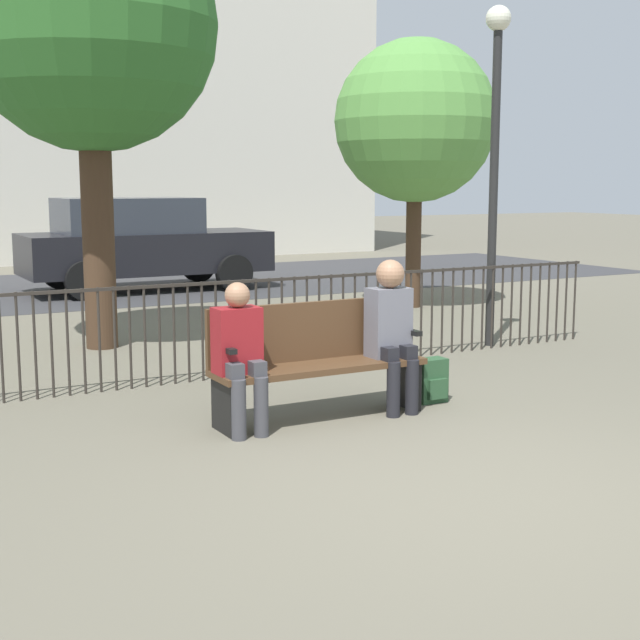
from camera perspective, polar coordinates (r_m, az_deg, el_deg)
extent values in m
plane|color=#605B4C|center=(5.58, 9.91, -10.85)|extent=(80.00, 80.00, 0.00)
cube|color=#4C331E|center=(7.05, 0.00, -3.02)|extent=(1.76, 0.45, 0.05)
cube|color=#4C331E|center=(7.17, -0.75, -0.70)|extent=(1.76, 0.05, 0.47)
cube|color=black|center=(6.75, -6.13, -5.55)|extent=(0.06, 0.38, 0.40)
cube|color=black|center=(7.51, 5.49, -4.07)|extent=(0.06, 0.38, 0.40)
cube|color=black|center=(6.65, -6.19, -1.79)|extent=(0.06, 0.38, 0.04)
cube|color=black|center=(7.43, 5.54, -0.68)|extent=(0.06, 0.38, 0.04)
cylinder|color=#3D3D42|center=(6.55, -5.22, -5.75)|extent=(0.11, 0.11, 0.45)
cylinder|color=#3D3D42|center=(6.62, -3.79, -5.57)|extent=(0.11, 0.11, 0.45)
cube|color=#3D3D42|center=(6.58, -5.61, -3.23)|extent=(0.11, 0.20, 0.12)
cube|color=#3D3D42|center=(6.65, -4.18, -3.08)|extent=(0.11, 0.20, 0.12)
cube|color=maroon|center=(6.69, -5.34, -1.30)|extent=(0.34, 0.22, 0.50)
sphere|color=#A37556|center=(6.62, -5.31, 1.61)|extent=(0.19, 0.19, 0.19)
cylinder|color=black|center=(7.18, 4.72, -4.46)|extent=(0.11, 0.11, 0.45)
cylinder|color=black|center=(7.28, 5.91, -4.29)|extent=(0.11, 0.11, 0.45)
cube|color=black|center=(7.21, 4.30, -2.17)|extent=(0.11, 0.20, 0.12)
cube|color=black|center=(7.30, 5.49, -2.04)|extent=(0.11, 0.20, 0.12)
cube|color=slate|center=(7.31, 4.40, -0.15)|extent=(0.34, 0.22, 0.57)
sphere|color=#A37556|center=(7.25, 4.52, 2.96)|extent=(0.23, 0.23, 0.23)
cube|color=#284C2D|center=(7.71, 7.11, -3.85)|extent=(0.26, 0.16, 0.38)
cube|color=#284C2D|center=(7.64, 7.54, -4.40)|extent=(0.18, 0.04, 0.17)
cylinder|color=#2D2823|center=(8.02, -19.74, -1.73)|extent=(0.02, 0.02, 0.95)
cylinder|color=#2D2823|center=(8.04, -18.75, -1.65)|extent=(0.02, 0.02, 0.95)
cylinder|color=#2D2823|center=(8.07, -17.78, -1.57)|extent=(0.02, 0.02, 0.95)
cylinder|color=#2D2823|center=(8.10, -16.80, -1.49)|extent=(0.02, 0.02, 0.95)
cylinder|color=#2D2823|center=(8.13, -15.84, -1.42)|extent=(0.02, 0.02, 0.95)
cylinder|color=#2D2823|center=(8.16, -14.88, -1.34)|extent=(0.02, 0.02, 0.95)
cylinder|color=#2D2823|center=(8.19, -13.93, -1.26)|extent=(0.02, 0.02, 0.95)
cylinder|color=#2D2823|center=(8.23, -12.99, -1.19)|extent=(0.02, 0.02, 0.95)
cylinder|color=#2D2823|center=(8.26, -12.06, -1.11)|extent=(0.02, 0.02, 0.95)
cylinder|color=#2D2823|center=(8.31, -11.14, -1.03)|extent=(0.02, 0.02, 0.95)
cylinder|color=#2D2823|center=(8.35, -10.22, -0.96)|extent=(0.02, 0.02, 0.95)
cylinder|color=#2D2823|center=(8.39, -9.32, -0.88)|extent=(0.02, 0.02, 0.95)
cylinder|color=#2D2823|center=(8.44, -8.42, -0.81)|extent=(0.02, 0.02, 0.95)
cylinder|color=#2D2823|center=(8.49, -7.53, -0.74)|extent=(0.02, 0.02, 0.95)
cylinder|color=#2D2823|center=(8.54, -6.66, -0.66)|extent=(0.02, 0.02, 0.95)
cylinder|color=#2D2823|center=(8.59, -5.80, -0.59)|extent=(0.02, 0.02, 0.95)
cylinder|color=#2D2823|center=(8.65, -4.94, -0.52)|extent=(0.02, 0.02, 0.95)
cylinder|color=#2D2823|center=(8.70, -4.10, -0.45)|extent=(0.02, 0.02, 0.95)
cylinder|color=#2D2823|center=(8.76, -3.27, -0.38)|extent=(0.02, 0.02, 0.95)
cylinder|color=#2D2823|center=(8.82, -2.45, -0.31)|extent=(0.02, 0.02, 0.95)
cylinder|color=#2D2823|center=(8.88, -1.64, -0.24)|extent=(0.02, 0.02, 0.95)
cylinder|color=#2D2823|center=(8.95, -0.84, -0.18)|extent=(0.02, 0.02, 0.95)
cylinder|color=#2D2823|center=(9.01, -0.06, -0.11)|extent=(0.02, 0.02, 0.95)
cylinder|color=#2D2823|center=(9.08, 0.72, -0.05)|extent=(0.02, 0.02, 0.95)
cylinder|color=#2D2823|center=(9.15, 1.48, 0.02)|extent=(0.02, 0.02, 0.95)
cylinder|color=#2D2823|center=(9.22, 2.23, 0.08)|extent=(0.02, 0.02, 0.95)
cylinder|color=#2D2823|center=(9.29, 2.97, 0.14)|extent=(0.02, 0.02, 0.95)
cylinder|color=#2D2823|center=(9.37, 3.70, 0.21)|extent=(0.02, 0.02, 0.95)
cylinder|color=#2D2823|center=(9.44, 4.42, 0.27)|extent=(0.02, 0.02, 0.95)
cylinder|color=#2D2823|center=(9.52, 5.12, 0.33)|extent=(0.02, 0.02, 0.95)
cylinder|color=#2D2823|center=(9.60, 5.82, 0.38)|extent=(0.02, 0.02, 0.95)
cylinder|color=#2D2823|center=(9.68, 6.50, 0.44)|extent=(0.02, 0.02, 0.95)
cylinder|color=#2D2823|center=(9.76, 7.17, 0.50)|extent=(0.02, 0.02, 0.95)
cylinder|color=#2D2823|center=(9.84, 7.83, 0.55)|extent=(0.02, 0.02, 0.95)
cylinder|color=#2D2823|center=(9.92, 8.48, 0.61)|extent=(0.02, 0.02, 0.95)
cylinder|color=#2D2823|center=(10.01, 9.12, 0.66)|extent=(0.02, 0.02, 0.95)
cylinder|color=#2D2823|center=(10.09, 9.75, 0.71)|extent=(0.02, 0.02, 0.95)
cylinder|color=#2D2823|center=(10.18, 10.37, 0.76)|extent=(0.02, 0.02, 0.95)
cylinder|color=#2D2823|center=(10.27, 10.97, 0.81)|extent=(0.02, 0.02, 0.95)
cylinder|color=#2D2823|center=(10.36, 11.57, 0.86)|extent=(0.02, 0.02, 0.95)
cylinder|color=#2D2823|center=(10.45, 12.15, 0.91)|extent=(0.02, 0.02, 0.95)
cylinder|color=#2D2823|center=(10.54, 12.73, 0.96)|extent=(0.02, 0.02, 0.95)
cylinder|color=#2D2823|center=(10.63, 13.30, 1.01)|extent=(0.02, 0.02, 0.95)
cylinder|color=#2D2823|center=(10.73, 13.85, 1.05)|extent=(0.02, 0.02, 0.95)
cylinder|color=#2D2823|center=(10.82, 14.40, 1.10)|extent=(0.02, 0.02, 0.95)
cylinder|color=#2D2823|center=(10.92, 14.94, 1.14)|extent=(0.02, 0.02, 0.95)
cylinder|color=#2D2823|center=(11.01, 15.46, 1.18)|extent=(0.02, 0.02, 0.95)
cylinder|color=#2D2823|center=(11.11, 15.98, 1.23)|extent=(0.02, 0.02, 0.95)
cube|color=#2D2823|center=(8.54, -5.72, 2.43)|extent=(9.00, 0.03, 0.03)
cylinder|color=#422D1E|center=(13.54, 6.01, 5.28)|extent=(0.23, 0.23, 2.12)
sphere|color=#569342|center=(13.55, 6.12, 12.55)|extent=(2.40, 2.40, 2.40)
cylinder|color=#422D1E|center=(10.36, -14.03, 5.98)|extent=(0.36, 0.36, 2.82)
sphere|color=#2D6628|center=(10.50, -14.49, 17.93)|extent=(2.79, 2.79, 2.79)
cylinder|color=black|center=(10.37, 11.04, 8.17)|extent=(0.10, 0.10, 3.58)
sphere|color=silver|center=(10.53, 11.35, 18.41)|extent=(0.28, 0.28, 0.28)
cube|color=#333335|center=(16.53, -17.02, 1.89)|extent=(24.00, 6.00, 0.01)
cube|color=black|center=(15.95, -11.08, 4.28)|extent=(4.20, 1.70, 0.70)
cube|color=#2D333D|center=(15.83, -12.24, 6.56)|extent=(2.31, 1.56, 0.60)
cylinder|color=black|center=(15.63, -5.51, 3.02)|extent=(0.64, 0.20, 0.64)
cylinder|color=black|center=(17.23, -7.80, 3.51)|extent=(0.64, 0.20, 0.64)
cylinder|color=black|center=(14.80, -14.81, 2.45)|extent=(0.64, 0.20, 0.64)
cylinder|color=black|center=(16.48, -16.29, 3.01)|extent=(0.64, 0.20, 0.64)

